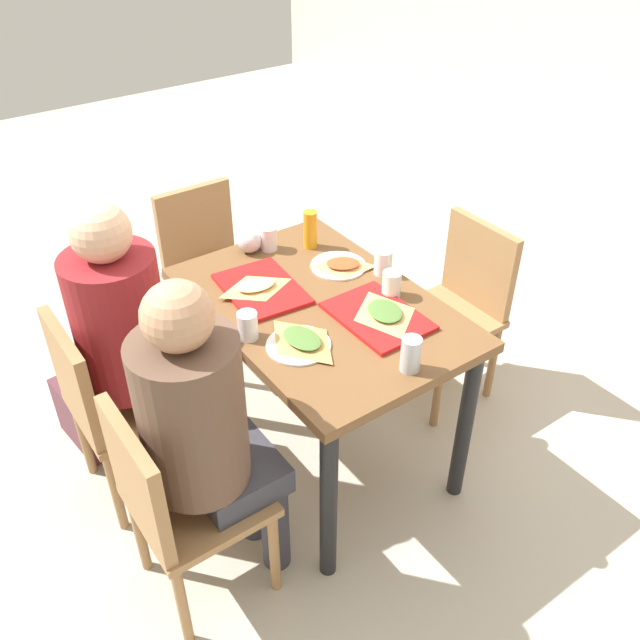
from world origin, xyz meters
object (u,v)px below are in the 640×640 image
plastic_cup_a (383,262)px  soda_can (411,354)px  person_in_red (132,333)px  tray_red_near (262,289)px  pizza_slice_a (256,286)px  chair_near_right (173,499)px  plastic_cup_d (391,284)px  chair_near_left (107,400)px  chair_far_side (460,300)px  foil_bundle (249,241)px  tray_red_far (377,316)px  plastic_cup_b (248,326)px  condiment_bottle (310,230)px  chair_left_end (208,261)px  pizza_slice_b (385,312)px  person_in_brown_jacket (205,424)px  handbag (88,415)px  main_table (320,327)px  pizza_slice_c (343,265)px  plastic_cup_c (269,238)px  paper_plate_near_edge (298,345)px  paper_plate_center (338,266)px  pizza_slice_d (302,340)px

plastic_cup_a → soda_can: bearing=-31.0°
person_in_red → plastic_cup_a: size_ratio=12.41×
tray_red_near → pizza_slice_a: bearing=-104.4°
chair_near_right → plastic_cup_d: bearing=99.4°
chair_near_left → plastic_cup_a: (0.25, 1.08, 0.33)m
soda_can → chair_far_side: bearing=122.5°
foil_bundle → tray_red_far: bearing=11.2°
plastic_cup_b → condiment_bottle: (-0.39, 0.53, 0.03)m
chair_left_end → pizza_slice_b: chair_left_end is taller
chair_far_side → person_in_brown_jacket: person_in_brown_jacket is taller
tray_red_far → tray_red_near: bearing=-147.9°
handbag → pizza_slice_a: bearing=55.5°
main_table → chair_left_end: chair_left_end is taller
person_in_red → tray_red_near: bearing=80.3°
plastic_cup_b → foil_bundle: size_ratio=1.00×
chair_near_left → chair_near_right: same height
soda_can → plastic_cup_d: bearing=148.0°
pizza_slice_c → plastic_cup_c: bearing=-152.3°
pizza_slice_c → plastic_cup_a: 0.16m
paper_plate_near_edge → condiment_bottle: bearing=142.0°
pizza_slice_c → plastic_cup_d: 0.26m
pizza_slice_c → foil_bundle: bearing=-144.6°
chair_left_end → tray_red_near: 0.81m
tray_red_far → plastic_cup_b: size_ratio=3.60×
plastic_cup_b → chair_near_right: bearing=-60.4°
main_table → plastic_cup_b: 0.36m
person_in_red → plastic_cup_b: person_in_red is taller
plastic_cup_c → foil_bundle: (-0.03, -0.08, 0.00)m
chair_near_right → handbag: 0.97m
main_table → paper_plate_center: 0.29m
pizza_slice_d → plastic_cup_d: size_ratio=2.37×
main_table → person_in_red: 0.68m
chair_near_left → plastic_cup_a: 1.16m
chair_far_side → person_in_red: (-0.28, -1.38, 0.25)m
plastic_cup_b → soda_can: soda_can is taller
plastic_cup_d → pizza_slice_c: bearing=-173.2°
tray_red_near → main_table: bearing=34.1°
tray_red_far → soda_can: bearing=-18.7°
chair_left_end → handbag: size_ratio=2.60×
tray_red_near → pizza_slice_a: 0.03m
person_in_brown_jacket → plastic_cup_a: person_in_brown_jacket is taller
chair_left_end → plastic_cup_c: 0.60m
main_table → plastic_cup_c: (-0.44, 0.06, 0.16)m
pizza_slice_c → soda_can: soda_can is taller
pizza_slice_c → plastic_cup_d: (0.26, 0.03, 0.03)m
main_table → chair_near_left: chair_near_left is taller
tray_red_near → soda_can: size_ratio=2.95×
plastic_cup_c → plastic_cup_d: bearing=18.7°
chair_near_left → plastic_cup_b: 0.63m
plastic_cup_a → foil_bundle: (-0.44, -0.34, 0.00)m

